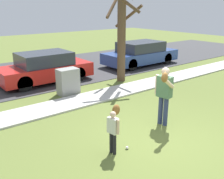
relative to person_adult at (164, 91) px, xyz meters
The scene contains 10 objects.
ground_plane 3.24m from the person_adult, 101.40° to the left, with size 48.00×48.00×0.00m, color olive.
sidewalk_strip 3.32m from the person_adult, 101.04° to the left, with size 36.00×1.20×0.06m, color beige.
road_surface 8.19m from the person_adult, 94.27° to the left, with size 36.00×6.80×0.02m, color #38383A.
person_adult is the anchor object (origin of this frame).
person_child 2.02m from the person_adult, behind, with size 0.46×0.47×1.09m.
baseball 1.98m from the person_adult, 167.11° to the right, with size 0.07×0.07×0.07m, color white.
utility_cabinet 4.19m from the person_adult, 100.83° to the left, with size 0.78×0.52×1.01m, color gray.
street_tree_near 4.95m from the person_adult, 64.37° to the left, with size 1.84×1.88×4.36m.
parked_hatchback_red 6.24m from the person_adult, 97.11° to the left, with size 4.00×1.75×1.33m.
parked_wagon_blue 8.01m from the person_adult, 50.56° to the left, with size 4.50×1.80×1.33m.
Camera 1 is at (-4.67, -3.93, 3.25)m, focal length 41.27 mm.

